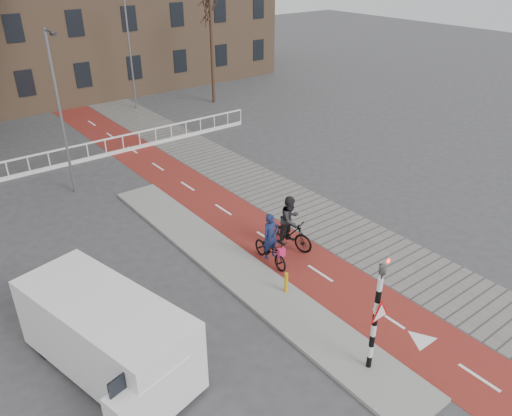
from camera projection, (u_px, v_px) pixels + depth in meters
ground at (331, 321)px, 15.18m from camera, size 120.00×120.00×0.00m
bike_lane at (199, 194)px, 22.99m from camera, size 2.50×60.00×0.01m
sidewalk at (247, 178)px, 24.51m from camera, size 3.00×60.00×0.01m
curb_island at (236, 268)px, 17.57m from camera, size 1.80×16.00×0.12m
traffic_signal at (377, 312)px, 12.51m from camera, size 0.80×0.80×3.68m
bollard at (286, 282)px, 16.13m from camera, size 0.12×0.12×0.71m
cyclist_near at (271, 247)px, 17.68m from camera, size 0.78×1.91×1.95m
cyclist_far at (290, 227)px, 18.49m from camera, size 1.05×2.07×2.12m
van at (107, 334)px, 12.98m from camera, size 3.26×5.55×2.24m
railing at (8, 174)px, 24.24m from camera, size 28.00×0.10×0.99m
tree_right at (212, 47)px, 34.68m from camera, size 0.22×0.22×7.86m
streetlight_near at (61, 116)px, 21.52m from camera, size 0.12×0.12×7.26m
streetlight_right at (130, 52)px, 33.29m from camera, size 0.12×0.12×7.71m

